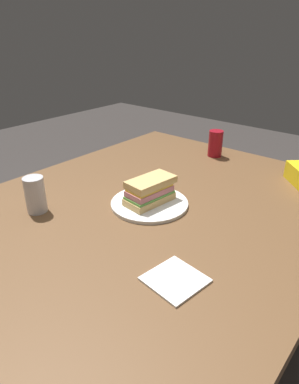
{
  "coord_description": "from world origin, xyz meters",
  "views": [
    {
      "loc": [
        -0.68,
        -0.65,
        1.33
      ],
      "look_at": [
        0.11,
        0.01,
        0.82
      ],
      "focal_mm": 31.75,
      "sensor_mm": 36.0,
      "label": 1
    }
  ],
  "objects_px": {
    "dining_table": "(131,239)",
    "paper_plate": "(150,203)",
    "sandwich": "(150,191)",
    "soda_can_red": "(215,144)",
    "soda_can_silver": "(35,195)"
  },
  "relations": [
    {
      "from": "sandwich",
      "to": "soda_can_silver",
      "type": "relative_size",
      "value": 1.57
    },
    {
      "from": "dining_table",
      "to": "soda_can_silver",
      "type": "height_order",
      "value": "soda_can_silver"
    },
    {
      "from": "soda_can_red",
      "to": "paper_plate",
      "type": "bearing_deg",
      "value": -172.04
    },
    {
      "from": "paper_plate",
      "to": "soda_can_red",
      "type": "bearing_deg",
      "value": 7.96
    },
    {
      "from": "dining_table",
      "to": "paper_plate",
      "type": "xyz_separation_m",
      "value": [
        0.11,
        0.01,
        0.09
      ]
    },
    {
      "from": "soda_can_silver",
      "to": "paper_plate",
      "type": "bearing_deg",
      "value": -43.46
    },
    {
      "from": "dining_table",
      "to": "soda_can_red",
      "type": "relative_size",
      "value": 13.55
    },
    {
      "from": "paper_plate",
      "to": "sandwich",
      "type": "bearing_deg",
      "value": 19.72
    },
    {
      "from": "sandwich",
      "to": "soda_can_silver",
      "type": "height_order",
      "value": "soda_can_silver"
    },
    {
      "from": "sandwich",
      "to": "soda_can_red",
      "type": "xyz_separation_m",
      "value": [
        0.57,
        0.08,
        0.01
      ]
    },
    {
      "from": "paper_plate",
      "to": "sandwich",
      "type": "distance_m",
      "value": 0.05
    },
    {
      "from": "sandwich",
      "to": "soda_can_red",
      "type": "bearing_deg",
      "value": 7.87
    },
    {
      "from": "dining_table",
      "to": "paper_plate",
      "type": "relative_size",
      "value": 6.21
    },
    {
      "from": "sandwich",
      "to": "soda_can_silver",
      "type": "distance_m",
      "value": 0.38
    },
    {
      "from": "dining_table",
      "to": "sandwich",
      "type": "height_order",
      "value": "sandwich"
    }
  ]
}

